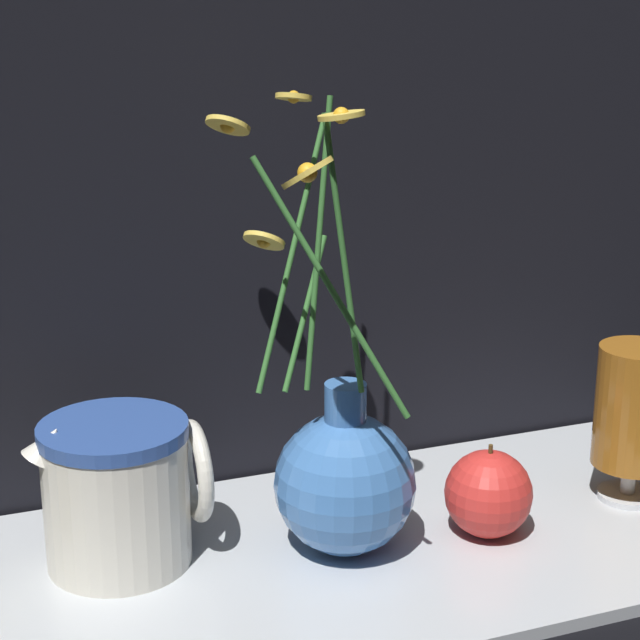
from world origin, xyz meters
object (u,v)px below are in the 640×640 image
vase_with_flowers (344,474)px  tea_glass (635,409)px  orange_fruit (488,494)px  ceramic_pitcher (119,487)px

vase_with_flowers → tea_glass: size_ratio=2.57×
vase_with_flowers → tea_glass: (0.30, -0.01, 0.02)m
tea_glass → orange_fruit: tea_glass is taller
ceramic_pitcher → tea_glass: size_ratio=0.98×
tea_glass → orange_fruit: bearing=-174.6°
ceramic_pitcher → vase_with_flowers: bearing=-14.4°
ceramic_pitcher → tea_glass: bearing=-6.3°
orange_fruit → ceramic_pitcher: bearing=167.8°
vase_with_flowers → ceramic_pitcher: (-0.19, 0.05, -0.00)m
vase_with_flowers → tea_glass: bearing=-1.0°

